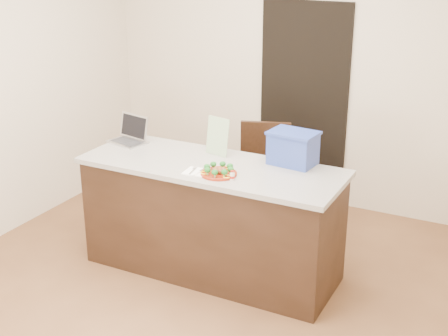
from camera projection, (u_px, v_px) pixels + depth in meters
The scene contains 16 objects.
ground at pixel (197, 284), 4.90m from camera, with size 4.00×4.00×0.00m, color brown.
room_shell at pixel (194, 81), 4.33m from camera, with size 4.00×4.00×4.00m.
doorway at pixel (303, 104), 6.15m from camera, with size 0.90×0.02×2.00m, color black.
island at pixel (212, 218), 4.95m from camera, with size 2.06×0.76×0.92m.
plate at pixel (219, 173), 4.57m from camera, with size 0.27×0.27×0.02m.
meatballs at pixel (219, 170), 4.56m from camera, with size 0.11×0.10×0.04m.
broccoli at pixel (219, 168), 4.56m from camera, with size 0.23×0.23×0.04m.
pepper_rings at pixel (219, 172), 4.57m from camera, with size 0.25×0.23×0.01m.
napkin at pixel (196, 172), 4.62m from camera, with size 0.17×0.17×0.01m, color white.
fork at pixel (194, 170), 4.64m from camera, with size 0.04×0.16×0.00m.
knife at pixel (199, 172), 4.59m from camera, with size 0.02×0.19×0.01m.
yogurt_bottle at pixel (232, 176), 4.46m from camera, with size 0.03×0.03×0.07m.
laptop at pixel (130, 134), 5.29m from camera, with size 0.35×0.31×0.22m.
leaflet at pixel (217, 136), 4.94m from camera, with size 0.21×0.00×0.31m, color silver.
blue_box at pixel (293, 148), 4.74m from camera, with size 0.38×0.29×0.26m.
chair at pixel (260, 172), 5.60m from camera, with size 0.57×0.58×1.01m.
Camera 1 is at (2.14, -3.70, 2.58)m, focal length 50.00 mm.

